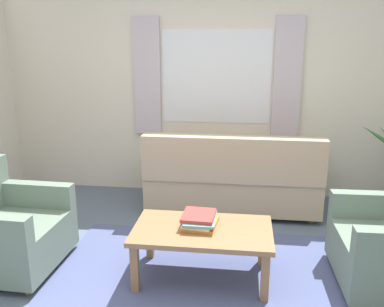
% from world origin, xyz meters
% --- Properties ---
extents(ground_plane, '(6.24, 6.24, 0.00)m').
position_xyz_m(ground_plane, '(0.00, 0.00, 0.00)').
color(ground_plane, slate).
extents(wall_back, '(5.32, 0.12, 2.60)m').
position_xyz_m(wall_back, '(0.00, 2.26, 1.30)').
color(wall_back, silver).
rests_on(wall_back, ground_plane).
extents(window_with_curtains, '(1.98, 0.07, 1.40)m').
position_xyz_m(window_with_curtains, '(0.00, 2.18, 1.45)').
color(window_with_curtains, white).
extents(area_rug, '(2.37, 2.10, 0.01)m').
position_xyz_m(area_rug, '(0.00, 0.00, 0.01)').
color(area_rug, '#4C5684').
rests_on(area_rug, ground_plane).
extents(couch, '(1.90, 0.82, 0.92)m').
position_xyz_m(couch, '(0.24, 1.61, 0.37)').
color(couch, tan).
rests_on(couch, ground_plane).
extents(armchair_left, '(0.85, 0.87, 0.88)m').
position_xyz_m(armchair_left, '(-1.63, 0.16, 0.35)').
color(armchair_left, slate).
rests_on(armchair_left, ground_plane).
extents(coffee_table, '(1.10, 0.64, 0.44)m').
position_xyz_m(coffee_table, '(0.05, 0.19, 0.38)').
color(coffee_table, olive).
rests_on(coffee_table, ground_plane).
extents(book_stack_on_table, '(0.29, 0.35, 0.10)m').
position_xyz_m(book_stack_on_table, '(0.02, 0.25, 0.49)').
color(book_stack_on_table, orange).
rests_on(book_stack_on_table, coffee_table).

